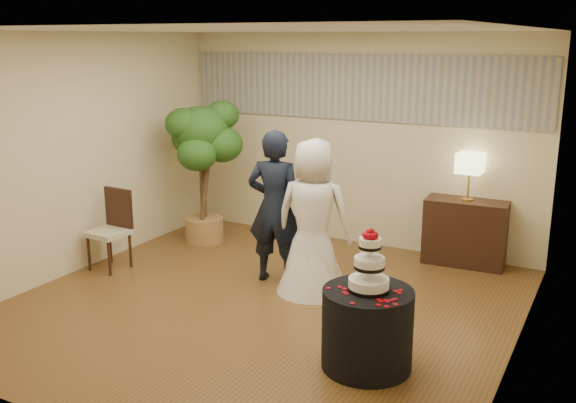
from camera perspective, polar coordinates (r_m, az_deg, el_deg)
The scene contains 15 objects.
floor at distance 6.82m, azimuth -2.36°, elevation -9.23°, with size 5.00×5.00×0.00m, color brown.
ceiling at distance 6.25m, azimuth -2.63°, elevation 15.02°, with size 5.00×5.00×0.00m, color white.
wall_back at distance 8.60m, azimuth 6.04°, elevation 5.41°, with size 5.00×0.06×2.80m, color beige.
wall_front at distance 4.49m, azimuth -18.93°, elevation -3.63°, with size 5.00×0.06×2.80m, color beige.
wall_left at distance 7.93m, azimuth -18.28°, elevation 4.01°, with size 0.06×5.00×2.80m, color beige.
wall_right at distance 5.58m, azimuth 20.23°, elevation -0.30°, with size 0.06×5.00×2.80m, color beige.
mural_border at distance 8.50m, azimuth 6.11°, elevation 10.06°, with size 4.90×0.02×0.85m, color #9B9A93.
groom at distance 7.22m, azimuth -1.16°, elevation -0.48°, with size 0.64×0.42×1.75m, color black.
bride at distance 6.92m, azimuth 2.26°, elevation -1.36°, with size 0.83×0.80×1.71m, color white.
cake_table at distance 5.54m, azimuth 7.06°, elevation -11.17°, with size 0.77×0.77×0.69m, color black.
wedding_cake at distance 5.31m, azimuth 7.26°, elevation -5.15°, with size 0.34×0.34×0.54m, color white, non-canonical shape.
console at distance 8.18m, azimuth 15.47°, elevation -2.65°, with size 0.98×0.43×0.81m, color black.
table_lamp at distance 8.01m, azimuth 15.80°, elevation 2.12°, with size 0.30×0.30×0.58m, color beige, non-canonical shape.
ficus_tree at distance 8.71m, azimuth -7.61°, elevation 2.68°, with size 0.93×0.93×1.96m, color #28591C, non-canonical shape.
side_chair at distance 7.99m, azimuth -15.69°, elevation -2.50°, with size 0.44×0.46×0.97m, color black, non-canonical shape.
Camera 1 is at (3.18, -5.38, 2.73)m, focal length 40.00 mm.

